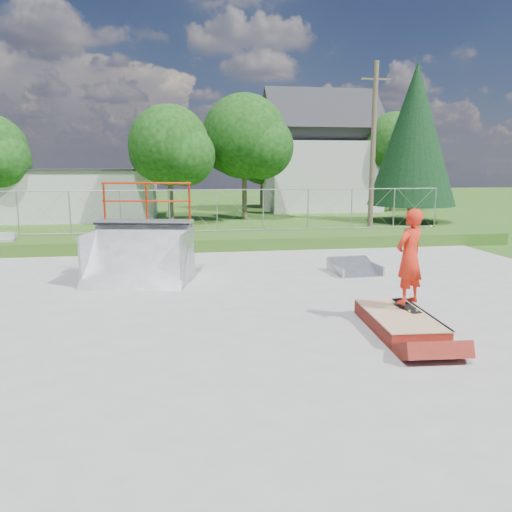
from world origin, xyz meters
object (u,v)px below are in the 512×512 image
at_px(flat_bank_ramp, 355,268).
at_px(skater, 409,260).
at_px(grind_box, 398,322).
at_px(quarter_pipe, 138,234).

relative_size(flat_bank_ramp, skater, 0.72).
xyz_separation_m(flat_bank_ramp, skater, (-0.69, -4.93, 1.17)).
relative_size(grind_box, skater, 1.26).
bearing_deg(skater, flat_bank_ramp, -126.24).
relative_size(quarter_pipe, skater, 1.43).
xyz_separation_m(quarter_pipe, skater, (5.77, -4.84, -0.02)).
distance_m(grind_box, skater, 1.28).
bearing_deg(flat_bank_ramp, grind_box, -104.33).
height_order(quarter_pipe, skater, quarter_pipe).
height_order(flat_bank_ramp, skater, skater).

